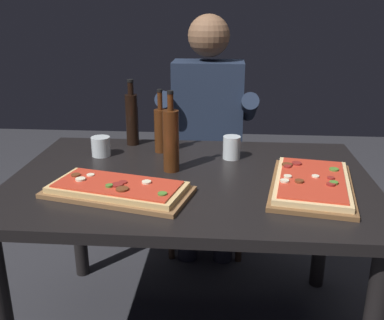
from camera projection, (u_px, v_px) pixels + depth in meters
dining_table at (191, 199)px, 1.76m from camera, size 1.40×0.96×0.74m
pizza_rectangular_front at (118, 189)px, 1.56m from camera, size 0.55×0.36×0.05m
pizza_rectangular_left at (312, 183)px, 1.61m from camera, size 0.37×0.52×0.05m
wine_bottle_dark at (132, 118)px, 2.08m from camera, size 0.06×0.06×0.31m
oil_bottle_amber at (171, 140)px, 1.74m from camera, size 0.06×0.06×0.32m
vinegar_bottle_green at (161, 129)px, 1.98m from camera, size 0.06×0.06×0.29m
tumbler_near_camera at (101, 146)px, 1.95m from camera, size 0.08×0.08×0.09m
tumbler_far_side at (232, 147)px, 1.91m from camera, size 0.08×0.08×0.10m
diner_chair at (208, 163)px, 2.61m from camera, size 0.44×0.44×0.87m
seated_diner at (207, 127)px, 2.41m from camera, size 0.53×0.41×1.33m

